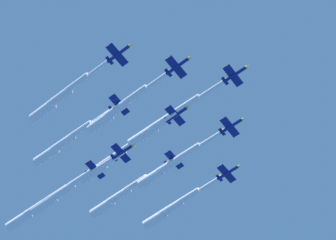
{
  "coord_description": "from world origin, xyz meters",
  "views": [
    {
      "loc": [
        46.05,
        -105.46,
        9.58
      ],
      "look_at": [
        0.0,
        0.0,
        190.86
      ],
      "focal_mm": 67.21,
      "sensor_mm": 36.0,
      "label": 1
    }
  ],
  "objects_px": {
    "jet_lead": "(165,120)",
    "jet_trail_starboard": "(63,191)",
    "jet_port_mid": "(114,158)",
    "jet_port_outer": "(61,97)",
    "jet_port_inner": "(171,165)",
    "jet_trail_port": "(65,142)",
    "jet_starboard_inner": "(119,108)",
    "jet_starboard_mid": "(173,207)",
    "jet_tail_end": "(38,207)",
    "jet_starboard_outer": "(120,195)"
  },
  "relations": [
    {
      "from": "jet_port_mid",
      "to": "jet_tail_end",
      "type": "bearing_deg",
      "value": 166.52
    },
    {
      "from": "jet_lead",
      "to": "jet_port_inner",
      "type": "bearing_deg",
      "value": 107.56
    },
    {
      "from": "jet_port_inner",
      "to": "jet_trail_starboard",
      "type": "height_order",
      "value": "jet_port_inner"
    },
    {
      "from": "jet_tail_end",
      "to": "jet_starboard_inner",
      "type": "bearing_deg",
      "value": -29.96
    },
    {
      "from": "jet_trail_port",
      "to": "jet_starboard_inner",
      "type": "bearing_deg",
      "value": -13.14
    },
    {
      "from": "jet_port_inner",
      "to": "jet_starboard_inner",
      "type": "xyz_separation_m",
      "value": [
        -6.05,
        -29.25,
        -1.15
      ]
    },
    {
      "from": "jet_lead",
      "to": "jet_port_mid",
      "type": "bearing_deg",
      "value": 163.91
    },
    {
      "from": "jet_lead",
      "to": "jet_trail_port",
      "type": "height_order",
      "value": "jet_lead"
    },
    {
      "from": "jet_port_mid",
      "to": "jet_trail_starboard",
      "type": "height_order",
      "value": "jet_port_mid"
    },
    {
      "from": "jet_port_outer",
      "to": "jet_starboard_outer",
      "type": "distance_m",
      "value": 47.42
    },
    {
      "from": "jet_lead",
      "to": "jet_port_mid",
      "type": "relative_size",
      "value": 1.01
    },
    {
      "from": "jet_port_mid",
      "to": "jet_tail_end",
      "type": "height_order",
      "value": "jet_port_mid"
    },
    {
      "from": "jet_port_mid",
      "to": "jet_port_outer",
      "type": "height_order",
      "value": "jet_port_mid"
    },
    {
      "from": "jet_port_mid",
      "to": "jet_port_outer",
      "type": "relative_size",
      "value": 1.12
    },
    {
      "from": "jet_port_mid",
      "to": "jet_tail_end",
      "type": "distance_m",
      "value": 36.7
    },
    {
      "from": "jet_starboard_inner",
      "to": "jet_trail_port",
      "type": "height_order",
      "value": "jet_trail_port"
    },
    {
      "from": "jet_port_mid",
      "to": "jet_trail_starboard",
      "type": "xyz_separation_m",
      "value": [
        -23.24,
        5.48,
        -1.05
      ]
    },
    {
      "from": "jet_port_inner",
      "to": "jet_tail_end",
      "type": "distance_m",
      "value": 53.23
    },
    {
      "from": "jet_starboard_inner",
      "to": "jet_starboard_mid",
      "type": "relative_size",
      "value": 0.99
    },
    {
      "from": "jet_starboard_inner",
      "to": "jet_port_mid",
      "type": "bearing_deg",
      "value": 121.59
    },
    {
      "from": "jet_lead",
      "to": "jet_port_inner",
      "type": "relative_size",
      "value": 1.08
    },
    {
      "from": "jet_trail_starboard",
      "to": "jet_tail_end",
      "type": "height_order",
      "value": "jet_tail_end"
    },
    {
      "from": "jet_port_outer",
      "to": "jet_starboard_mid",
      "type": "bearing_deg",
      "value": 75.75
    },
    {
      "from": "jet_lead",
      "to": "jet_starboard_mid",
      "type": "bearing_deg",
      "value": 109.25
    },
    {
      "from": "jet_starboard_inner",
      "to": "jet_trail_starboard",
      "type": "xyz_separation_m",
      "value": [
        -34.68,
        24.09,
        0.41
      ]
    },
    {
      "from": "jet_lead",
      "to": "jet_starboard_outer",
      "type": "height_order",
      "value": "jet_starboard_outer"
    },
    {
      "from": "jet_port_mid",
      "to": "jet_starboard_mid",
      "type": "height_order",
      "value": "jet_port_mid"
    },
    {
      "from": "jet_starboard_inner",
      "to": "jet_tail_end",
      "type": "bearing_deg",
      "value": 150.04
    },
    {
      "from": "jet_port_mid",
      "to": "jet_trail_port",
      "type": "bearing_deg",
      "value": -134.25
    },
    {
      "from": "jet_port_outer",
      "to": "jet_port_inner",
      "type": "bearing_deg",
      "value": 62.12
    },
    {
      "from": "jet_starboard_inner",
      "to": "jet_port_mid",
      "type": "distance_m",
      "value": 21.9
    },
    {
      "from": "jet_starboard_inner",
      "to": "jet_trail_starboard",
      "type": "height_order",
      "value": "jet_trail_starboard"
    },
    {
      "from": "jet_port_outer",
      "to": "jet_tail_end",
      "type": "distance_m",
      "value": 50.04
    },
    {
      "from": "jet_port_inner",
      "to": "jet_port_outer",
      "type": "relative_size",
      "value": 1.05
    },
    {
      "from": "jet_port_outer",
      "to": "jet_starboard_outer",
      "type": "relative_size",
      "value": 0.96
    },
    {
      "from": "jet_lead",
      "to": "jet_trail_starboard",
      "type": "height_order",
      "value": "jet_lead"
    },
    {
      "from": "jet_lead",
      "to": "jet_starboard_inner",
      "type": "xyz_separation_m",
      "value": [
        -11.52,
        -11.99,
        -2.46
      ]
    },
    {
      "from": "jet_tail_end",
      "to": "jet_port_inner",
      "type": "bearing_deg",
      "value": 2.25
    },
    {
      "from": "jet_starboard_outer",
      "to": "jet_tail_end",
      "type": "height_order",
      "value": "jet_starboard_outer"
    },
    {
      "from": "jet_trail_port",
      "to": "jet_tail_end",
      "type": "distance_m",
      "value": 31.54
    },
    {
      "from": "jet_starboard_inner",
      "to": "jet_port_inner",
      "type": "bearing_deg",
      "value": 78.31
    },
    {
      "from": "jet_port_outer",
      "to": "jet_starboard_outer",
      "type": "xyz_separation_m",
      "value": [
        -1.54,
        47.32,
        2.56
      ]
    },
    {
      "from": "jet_port_inner",
      "to": "jet_starboard_mid",
      "type": "relative_size",
      "value": 1.04
    },
    {
      "from": "jet_starboard_outer",
      "to": "jet_tail_end",
      "type": "distance_m",
      "value": 31.19
    },
    {
      "from": "jet_starboard_mid",
      "to": "jet_starboard_inner",
      "type": "bearing_deg",
      "value": -89.13
    },
    {
      "from": "jet_starboard_mid",
      "to": "jet_tail_end",
      "type": "distance_m",
      "value": 50.48
    },
    {
      "from": "jet_trail_starboard",
      "to": "jet_tail_end",
      "type": "relative_size",
      "value": 0.98
    },
    {
      "from": "jet_port_mid",
      "to": "jet_trail_starboard",
      "type": "bearing_deg",
      "value": 166.73
    },
    {
      "from": "jet_port_inner",
      "to": "jet_trail_port",
      "type": "distance_m",
      "value": 38.31
    },
    {
      "from": "jet_starboard_outer",
      "to": "jet_port_outer",
      "type": "bearing_deg",
      "value": -88.13
    }
  ]
}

